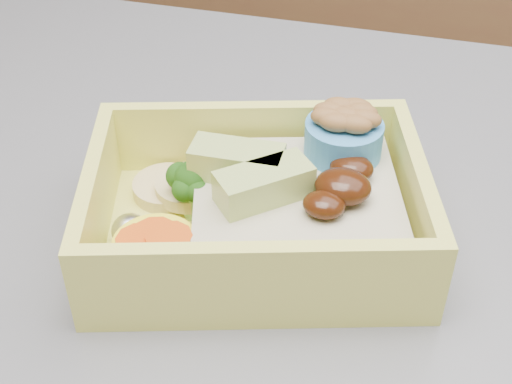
# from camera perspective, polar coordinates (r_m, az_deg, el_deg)

# --- Properties ---
(bento_box) EXTENTS (0.22, 0.18, 0.07)m
(bento_box) POSITION_cam_1_polar(r_m,az_deg,el_deg) (0.41, 0.87, -1.11)
(bento_box) COLOR #E6E35F
(bento_box) RESTS_ON island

